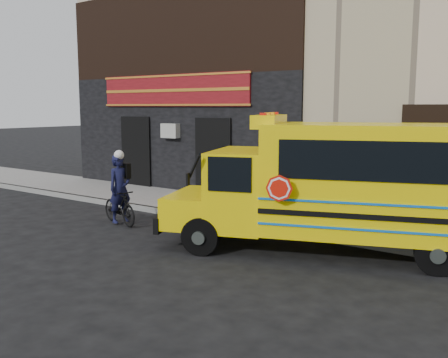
% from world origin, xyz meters
% --- Properties ---
extents(ground, '(120.00, 120.00, 0.00)m').
position_xyz_m(ground, '(0.00, 0.00, 0.00)').
color(ground, black).
rests_on(ground, ground).
extents(curb, '(40.00, 0.20, 0.15)m').
position_xyz_m(curb, '(0.00, 2.60, 0.07)').
color(curb, gray).
rests_on(curb, ground).
extents(sidewalk, '(40.00, 3.00, 0.15)m').
position_xyz_m(sidewalk, '(0.00, 4.10, 0.07)').
color(sidewalk, slate).
rests_on(sidewalk, ground).
extents(building, '(20.00, 10.70, 12.00)m').
position_xyz_m(building, '(-0.04, 10.45, 6.13)').
color(building, '#C6AF94').
rests_on(building, sidewalk).
extents(school_bus, '(7.21, 4.29, 2.92)m').
position_xyz_m(school_bus, '(2.75, 1.90, 1.51)').
color(school_bus, black).
rests_on(school_bus, ground).
extents(bicycle, '(1.65, 0.84, 0.96)m').
position_xyz_m(bicycle, '(-3.07, 1.00, 0.48)').
color(bicycle, black).
rests_on(bicycle, ground).
extents(cyclist, '(0.53, 0.72, 1.81)m').
position_xyz_m(cyclist, '(-3.07, 1.05, 0.90)').
color(cyclist, '#111334').
rests_on(cyclist, ground).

